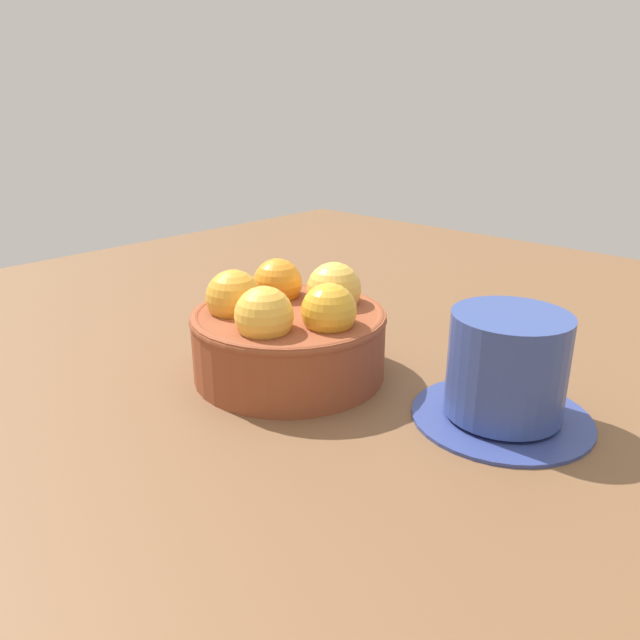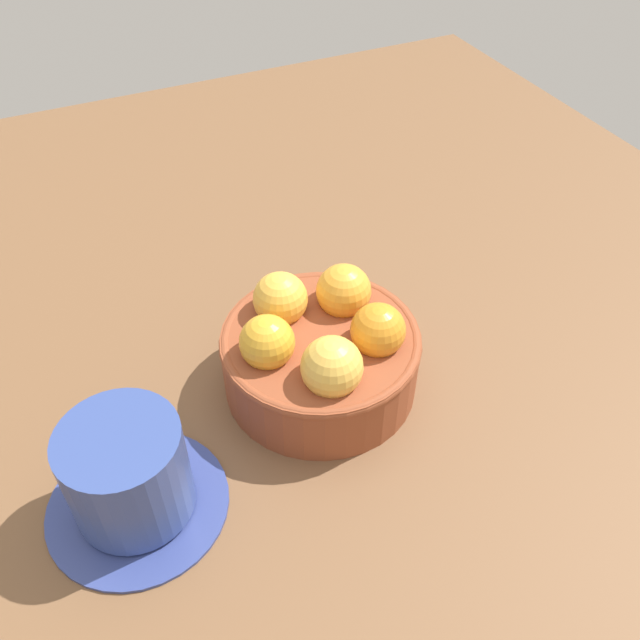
# 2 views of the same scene
# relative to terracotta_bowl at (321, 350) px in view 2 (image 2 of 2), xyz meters

# --- Properties ---
(ground_plane) EXTENTS (1.29, 1.12, 0.04)m
(ground_plane) POSITION_rel_terracotta_bowl_xyz_m (-0.00, -0.00, -0.06)
(ground_plane) COLOR brown
(terracotta_bowl) EXTENTS (0.17, 0.17, 0.10)m
(terracotta_bowl) POSITION_rel_terracotta_bowl_xyz_m (0.00, 0.00, 0.00)
(terracotta_bowl) COLOR brown
(terracotta_bowl) RESTS_ON ground_plane
(coffee_cup) EXTENTS (0.14, 0.14, 0.09)m
(coffee_cup) POSITION_rel_terracotta_bowl_xyz_m (0.05, -0.18, -0.00)
(coffee_cup) COLOR navy
(coffee_cup) RESTS_ON ground_plane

